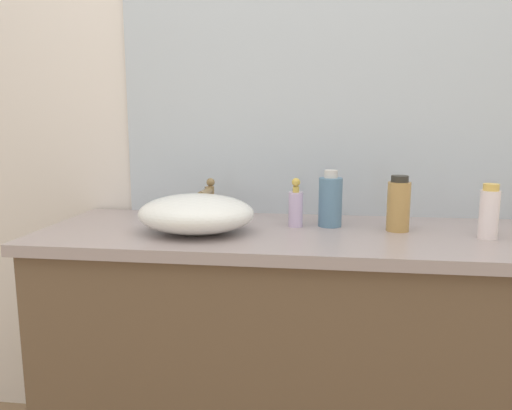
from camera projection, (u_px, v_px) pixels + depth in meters
The scene contains 9 objects.
bathroom_wall_rear at pixel (318, 84), 1.71m from camera, with size 6.00×0.06×2.60m, color silver.
vanity_counter at pixel (311, 361), 1.55m from camera, with size 1.67×0.55×0.84m.
wall_mirror_panel at pixel (319, 33), 1.65m from camera, with size 1.37×0.01×1.24m, color #B2BCC6.
sink_basin at pixel (196, 214), 1.46m from camera, with size 0.35×0.30×0.11m, color white.
faucet at pixel (208, 197), 1.61m from camera, with size 0.03×0.15×0.14m.
soap_dispenser at pixel (296, 206), 1.54m from camera, with size 0.05×0.05×0.15m.
lotion_bottle at pixel (489, 212), 1.38m from camera, with size 0.05×0.05×0.16m.
perfume_bottle at pixel (330, 201), 1.54m from camera, with size 0.07×0.07×0.18m.
spray_can at pixel (398, 205), 1.48m from camera, with size 0.07×0.07×0.17m.
Camera 1 is at (0.02, -1.04, 1.18)m, focal length 34.47 mm.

